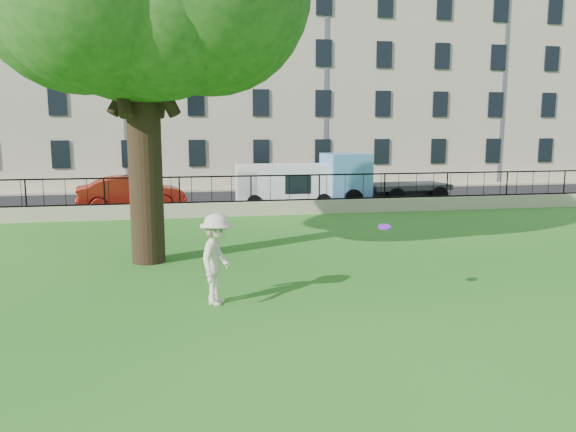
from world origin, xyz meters
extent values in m
plane|color=#236818|center=(0.00, 0.00, 0.00)|extent=(120.00, 120.00, 0.00)
cube|color=tan|center=(0.00, 12.00, 0.30)|extent=(50.00, 0.40, 0.60)
cube|color=black|center=(0.00, 12.00, 0.63)|extent=(50.00, 0.05, 0.06)
cube|color=black|center=(0.00, 12.00, 1.70)|extent=(50.00, 0.05, 0.06)
cube|color=black|center=(0.00, 16.70, 0.01)|extent=(60.00, 9.00, 0.01)
cube|color=tan|center=(0.00, 21.90, 0.06)|extent=(60.00, 1.40, 0.12)
cube|color=#C2B39A|center=(0.00, 27.60, 6.50)|extent=(56.00, 10.00, 13.00)
cylinder|color=black|center=(-3.86, 4.23, 2.51)|extent=(0.92, 0.92, 5.02)
imported|color=beige|center=(-2.20, 0.06, 0.98)|extent=(1.15, 1.45, 1.97)
cylinder|color=purple|center=(1.30, -0.59, 1.68)|extent=(0.35, 0.34, 0.12)
imported|color=maroon|center=(-5.14, 14.40, 0.78)|extent=(4.92, 2.25, 1.56)
cube|color=silver|center=(2.00, 14.43, 1.00)|extent=(4.83, 2.06, 2.00)
cube|color=#5695CA|center=(6.84, 14.40, 1.25)|extent=(6.12, 2.58, 2.50)
camera|label=1|loc=(-2.88, -11.67, 3.77)|focal=35.00mm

